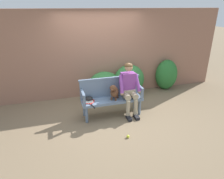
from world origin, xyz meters
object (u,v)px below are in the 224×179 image
tennis_ball (128,136)px  baseball_glove (89,98)px  dog_on_bench (114,92)px  tennis_racket (89,102)px  person_seated (129,87)px  garden_bench (112,101)px

tennis_ball → baseball_glove: bearing=119.0°
dog_on_bench → tennis_ball: (0.01, -0.98, -0.64)m
baseball_glove → tennis_ball: baseball_glove is taller
baseball_glove → tennis_ball: bearing=-24.8°
tennis_racket → baseball_glove: bearing=83.1°
baseball_glove → tennis_ball: 1.38m
tennis_racket → baseball_glove: baseball_glove is taller
tennis_racket → tennis_ball: tennis_racket is taller
dog_on_bench → tennis_racket: bearing=177.1°
person_seated → tennis_racket: size_ratio=2.30×
garden_bench → person_seated: size_ratio=1.15×
dog_on_bench → tennis_ball: size_ratio=6.34×
person_seated → dog_on_bench: person_seated is taller
person_seated → tennis_ball: person_seated is taller
garden_bench → tennis_racket: (-0.59, -0.03, 0.08)m
dog_on_bench → tennis_ball: dog_on_bench is taller
garden_bench → dog_on_bench: 0.28m
person_seated → tennis_ball: size_ratio=20.16×
baseball_glove → tennis_ball: (0.63, -1.13, -0.47)m
dog_on_bench → baseball_glove: bearing=166.2°
dog_on_bench → tennis_racket: dog_on_bench is taller
person_seated → dog_on_bench: (-0.40, -0.05, -0.06)m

